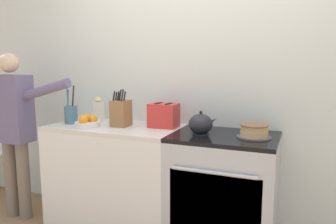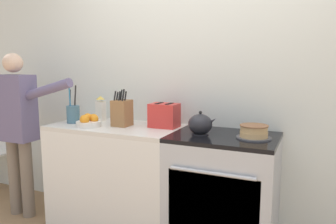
% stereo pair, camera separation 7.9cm
% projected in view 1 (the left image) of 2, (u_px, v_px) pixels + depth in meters
% --- Properties ---
extents(wall_back, '(8.00, 0.04, 2.60)m').
position_uv_depth(wall_back, '(201.00, 79.00, 2.75)').
color(wall_back, silver).
rests_on(wall_back, ground_plane).
extents(counter_cabinet, '(1.11, 0.59, 0.90)m').
position_uv_depth(counter_cabinet, '(116.00, 177.00, 2.84)').
color(counter_cabinet, white).
rests_on(counter_cabinet, ground_plane).
extents(stove_range, '(0.77, 0.62, 0.90)m').
position_uv_depth(stove_range, '(223.00, 193.00, 2.48)').
color(stove_range, '#B7BABF').
rests_on(stove_range, ground_plane).
extents(layer_cake, '(0.24, 0.24, 0.10)m').
position_uv_depth(layer_cake, '(254.00, 131.00, 2.32)').
color(layer_cake, '#4C4C51').
rests_on(layer_cake, stove_range).
extents(tea_kettle, '(0.22, 0.18, 0.18)m').
position_uv_depth(tea_kettle, '(201.00, 124.00, 2.43)').
color(tea_kettle, '#232328').
rests_on(tea_kettle, stove_range).
extents(knife_block, '(0.14, 0.15, 0.31)m').
position_uv_depth(knife_block, '(121.00, 113.00, 2.73)').
color(knife_block, olive).
rests_on(knife_block, counter_cabinet).
extents(utensil_crock, '(0.11, 0.11, 0.33)m').
position_uv_depth(utensil_crock, '(71.00, 114.00, 2.86)').
color(utensil_crock, '#477084').
rests_on(utensil_crock, counter_cabinet).
extents(fruit_bowl, '(0.21, 0.21, 0.11)m').
position_uv_depth(fruit_bowl, '(88.00, 122.00, 2.71)').
color(fruit_bowl, silver).
rests_on(fruit_bowl, counter_cabinet).
extents(toaster, '(0.24, 0.17, 0.20)m').
position_uv_depth(toaster, '(164.00, 115.00, 2.69)').
color(toaster, red).
rests_on(toaster, counter_cabinet).
extents(milk_carton, '(0.07, 0.07, 0.23)m').
position_uv_depth(milk_carton, '(99.00, 109.00, 2.97)').
color(milk_carton, white).
rests_on(milk_carton, counter_cabinet).
extents(person_baker, '(0.89, 0.20, 1.52)m').
position_uv_depth(person_baker, '(14.00, 122.00, 2.95)').
color(person_baker, '#7A6B5B').
rests_on(person_baker, ground_plane).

